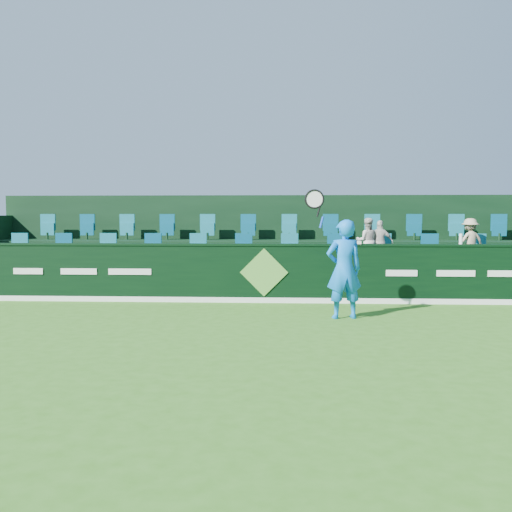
# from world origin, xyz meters

# --- Properties ---
(ground) EXTENTS (60.00, 60.00, 0.00)m
(ground) POSITION_xyz_m (0.00, 0.00, 0.00)
(ground) COLOR #336E1A
(ground) RESTS_ON ground
(sponsor_hoarding) EXTENTS (16.00, 0.25, 1.35)m
(sponsor_hoarding) POSITION_xyz_m (0.00, 4.00, 0.67)
(sponsor_hoarding) COLOR black
(sponsor_hoarding) RESTS_ON ground
(stand_tier_front) EXTENTS (16.00, 2.00, 0.80)m
(stand_tier_front) POSITION_xyz_m (0.00, 5.10, 0.40)
(stand_tier_front) COLOR black
(stand_tier_front) RESTS_ON ground
(stand_tier_back) EXTENTS (16.00, 1.80, 1.30)m
(stand_tier_back) POSITION_xyz_m (0.00, 7.00, 0.65)
(stand_tier_back) COLOR black
(stand_tier_back) RESTS_ON ground
(stand_rear) EXTENTS (16.00, 4.10, 2.60)m
(stand_rear) POSITION_xyz_m (0.00, 7.44, 1.22)
(stand_rear) COLOR black
(stand_rear) RESTS_ON ground
(seat_row_front) EXTENTS (13.50, 0.50, 0.60)m
(seat_row_front) POSITION_xyz_m (0.00, 5.50, 1.10)
(seat_row_front) COLOR #156979
(seat_row_front) RESTS_ON stand_tier_front
(seat_row_back) EXTENTS (13.50, 0.50, 0.60)m
(seat_row_back) POSITION_xyz_m (0.00, 7.30, 1.60)
(seat_row_back) COLOR #156979
(seat_row_back) RESTS_ON stand_tier_back
(tennis_player) EXTENTS (1.20, 0.59, 2.53)m
(tennis_player) POSITION_xyz_m (1.61, 2.00, 0.97)
(tennis_player) COLOR blue
(tennis_player) RESTS_ON ground
(spectator_left) EXTENTS (0.57, 0.46, 1.14)m
(spectator_left) POSITION_xyz_m (2.50, 5.12, 1.37)
(spectator_left) COLOR beige
(spectator_left) RESTS_ON stand_tier_front
(spectator_middle) EXTENTS (0.68, 0.41, 1.08)m
(spectator_middle) POSITION_xyz_m (2.81, 5.12, 1.34)
(spectator_middle) COLOR beige
(spectator_middle) RESTS_ON stand_tier_front
(spectator_right) EXTENTS (0.82, 0.61, 1.13)m
(spectator_right) POSITION_xyz_m (4.98, 5.12, 1.36)
(spectator_right) COLOR tan
(spectator_right) RESTS_ON stand_tier_front
(towel) EXTENTS (0.45, 0.29, 0.07)m
(towel) POSITION_xyz_m (1.97, 4.00, 1.38)
(towel) COLOR silver
(towel) RESTS_ON sponsor_hoarding
(drinks_bottle) EXTENTS (0.08, 0.08, 0.24)m
(drinks_bottle) POSITION_xyz_m (4.42, 4.00, 1.47)
(drinks_bottle) COLOR white
(drinks_bottle) RESTS_ON sponsor_hoarding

